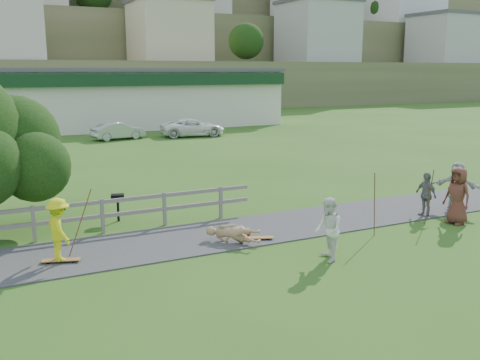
{
  "coord_description": "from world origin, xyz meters",
  "views": [
    {
      "loc": [
        -5.18,
        -12.87,
        4.98
      ],
      "look_at": [
        2.1,
        2.0,
        1.56
      ],
      "focal_mm": 40.0,
      "sensor_mm": 36.0,
      "label": 1
    }
  ],
  "objects_px": {
    "car_white": "(193,128)",
    "skater_rider": "(59,233)",
    "spectator_b": "(426,194)",
    "bbq": "(118,208)",
    "spectator_a": "(328,230)",
    "spectator_c": "(458,196)",
    "skater_fallen": "(233,234)",
    "spectator_d": "(457,186)",
    "car_silver": "(118,131)"
  },
  "relations": [
    {
      "from": "spectator_a",
      "to": "car_white",
      "type": "distance_m",
      "value": 27.67
    },
    {
      "from": "spectator_c",
      "to": "skater_fallen",
      "type": "bearing_deg",
      "value": -107.09
    },
    {
      "from": "car_silver",
      "to": "spectator_a",
      "type": "bearing_deg",
      "value": 167.35
    },
    {
      "from": "spectator_a",
      "to": "car_silver",
      "type": "height_order",
      "value": "spectator_a"
    },
    {
      "from": "spectator_c",
      "to": "car_silver",
      "type": "height_order",
      "value": "spectator_c"
    },
    {
      "from": "spectator_c",
      "to": "car_silver",
      "type": "xyz_separation_m",
      "value": [
        -4.83,
        26.48,
        -0.31
      ]
    },
    {
      "from": "skater_rider",
      "to": "spectator_a",
      "type": "bearing_deg",
      "value": -126.5
    },
    {
      "from": "spectator_b",
      "to": "car_white",
      "type": "xyz_separation_m",
      "value": [
        0.98,
        24.73,
        -0.11
      ]
    },
    {
      "from": "spectator_d",
      "to": "spectator_b",
      "type": "bearing_deg",
      "value": -118.5
    },
    {
      "from": "spectator_a",
      "to": "car_white",
      "type": "height_order",
      "value": "spectator_a"
    },
    {
      "from": "skater_rider",
      "to": "spectator_d",
      "type": "xyz_separation_m",
      "value": [
        13.56,
        -0.6,
        0.06
      ]
    },
    {
      "from": "spectator_b",
      "to": "spectator_c",
      "type": "height_order",
      "value": "spectator_c"
    },
    {
      "from": "spectator_b",
      "to": "car_silver",
      "type": "relative_size",
      "value": 0.41
    },
    {
      "from": "spectator_a",
      "to": "car_silver",
      "type": "distance_m",
      "value": 27.53
    },
    {
      "from": "skater_fallen",
      "to": "bbq",
      "type": "height_order",
      "value": "bbq"
    },
    {
      "from": "spectator_b",
      "to": "spectator_a",
      "type": "bearing_deg",
      "value": -66.45
    },
    {
      "from": "skater_rider",
      "to": "spectator_c",
      "type": "bearing_deg",
      "value": -110.92
    },
    {
      "from": "spectator_b",
      "to": "car_white",
      "type": "distance_m",
      "value": 24.75
    },
    {
      "from": "spectator_c",
      "to": "car_white",
      "type": "bearing_deg",
      "value": 171.61
    },
    {
      "from": "spectator_b",
      "to": "car_white",
      "type": "bearing_deg",
      "value": -179.8
    },
    {
      "from": "car_silver",
      "to": "skater_rider",
      "type": "bearing_deg",
      "value": 152.71
    },
    {
      "from": "skater_fallen",
      "to": "spectator_c",
      "type": "xyz_separation_m",
      "value": [
        7.49,
        -1.36,
        0.64
      ]
    },
    {
      "from": "skater_rider",
      "to": "car_silver",
      "type": "xyz_separation_m",
      "value": [
        7.41,
        24.64,
        -0.2
      ]
    },
    {
      "from": "bbq",
      "to": "spectator_b",
      "type": "bearing_deg",
      "value": -7.73
    },
    {
      "from": "spectator_b",
      "to": "spectator_d",
      "type": "xyz_separation_m",
      "value": [
        1.58,
        0.12,
        0.11
      ]
    },
    {
      "from": "spectator_a",
      "to": "car_white",
      "type": "xyz_separation_m",
      "value": [
        6.56,
        26.88,
        -0.18
      ]
    },
    {
      "from": "car_white",
      "to": "bbq",
      "type": "relative_size",
      "value": 5.25
    },
    {
      "from": "skater_rider",
      "to": "car_silver",
      "type": "distance_m",
      "value": 25.73
    },
    {
      "from": "car_silver",
      "to": "bbq",
      "type": "height_order",
      "value": "car_silver"
    },
    {
      "from": "skater_fallen",
      "to": "spectator_a",
      "type": "bearing_deg",
      "value": -97.56
    },
    {
      "from": "spectator_a",
      "to": "spectator_b",
      "type": "height_order",
      "value": "spectator_a"
    },
    {
      "from": "spectator_d",
      "to": "car_white",
      "type": "bearing_deg",
      "value": 148.61
    },
    {
      "from": "spectator_c",
      "to": "bbq",
      "type": "relative_size",
      "value": 2.04
    },
    {
      "from": "car_silver",
      "to": "car_white",
      "type": "distance_m",
      "value": 5.58
    },
    {
      "from": "skater_fallen",
      "to": "car_white",
      "type": "distance_m",
      "value": 25.83
    },
    {
      "from": "spectator_d",
      "to": "spectator_c",
      "type": "bearing_deg",
      "value": -79.56
    },
    {
      "from": "spectator_d",
      "to": "bbq",
      "type": "height_order",
      "value": "spectator_d"
    },
    {
      "from": "skater_rider",
      "to": "skater_fallen",
      "type": "relative_size",
      "value": 1.02
    },
    {
      "from": "car_white",
      "to": "skater_rider",
      "type": "bearing_deg",
      "value": 158.83
    },
    {
      "from": "spectator_a",
      "to": "spectator_c",
      "type": "xyz_separation_m",
      "value": [
        5.84,
        1.03,
        0.09
      ]
    },
    {
      "from": "car_silver",
      "to": "car_white",
      "type": "bearing_deg",
      "value": -107.03
    },
    {
      "from": "skater_rider",
      "to": "skater_fallen",
      "type": "height_order",
      "value": "skater_rider"
    },
    {
      "from": "skater_rider",
      "to": "spectator_c",
      "type": "distance_m",
      "value": 12.38
    },
    {
      "from": "skater_fallen",
      "to": "spectator_b",
      "type": "height_order",
      "value": "spectator_b"
    },
    {
      "from": "skater_rider",
      "to": "spectator_b",
      "type": "distance_m",
      "value": 12.0
    },
    {
      "from": "car_white",
      "to": "spectator_d",
      "type": "bearing_deg",
      "value": -171.41
    },
    {
      "from": "spectator_b",
      "to": "bbq",
      "type": "relative_size",
      "value": 1.69
    },
    {
      "from": "skater_fallen",
      "to": "spectator_c",
      "type": "bearing_deg",
      "value": -52.51
    },
    {
      "from": "spectator_b",
      "to": "spectator_d",
      "type": "bearing_deg",
      "value": 96.76
    },
    {
      "from": "skater_fallen",
      "to": "car_white",
      "type": "relative_size",
      "value": 0.34
    }
  ]
}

